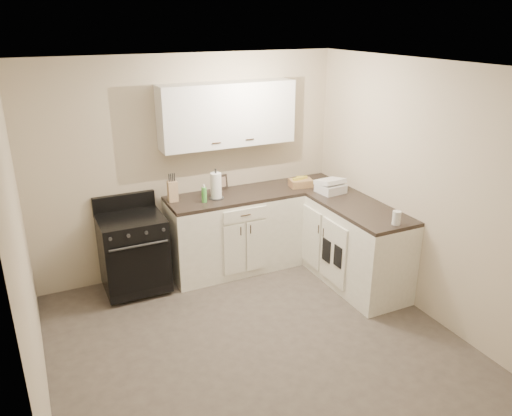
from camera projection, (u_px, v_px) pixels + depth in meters
name	position (u px, v px, depth m)	size (l,w,h in m)	color
floor	(257.00, 345.00, 4.64)	(3.60, 3.60, 0.00)	#473F38
ceiling	(257.00, 67.00, 3.75)	(3.60, 3.60, 0.00)	white
wall_back	(189.00, 167.00, 5.71)	(3.60, 3.60, 0.00)	beige
wall_right	(421.00, 191.00, 4.92)	(3.60, 3.60, 0.00)	beige
wall_left	(24.00, 263.00, 3.47)	(3.60, 3.60, 0.00)	beige
wall_front	(401.00, 336.00, 2.68)	(3.60, 3.60, 0.00)	beige
base_cabinets_back	(235.00, 233.00, 5.92)	(1.55, 0.60, 0.90)	white
base_cabinets_right	(342.00, 238.00, 5.80)	(0.60, 1.90, 0.90)	white
countertop_back	(234.00, 196.00, 5.75)	(1.55, 0.60, 0.04)	black
countertop_right	(344.00, 200.00, 5.63)	(0.60, 1.90, 0.04)	black
upper_cabinets	(227.00, 114.00, 5.54)	(1.55, 0.30, 0.70)	white
stove	(134.00, 253.00, 5.41)	(0.68, 0.58, 0.82)	black
knife_block	(173.00, 191.00, 5.50)	(0.10, 0.09, 0.23)	#D4B082
paper_towel	(216.00, 186.00, 5.57)	(0.12, 0.12, 0.30)	white
soap_bottle	(204.00, 195.00, 5.48)	(0.06, 0.06, 0.17)	green
picture_frame	(222.00, 182.00, 5.91)	(0.14, 0.02, 0.17)	black
wicker_basket	(301.00, 183.00, 6.00)	(0.27, 0.18, 0.09)	#AB7A50
countertop_grill	(331.00, 188.00, 5.80)	(0.28, 0.26, 0.10)	white
glass_jar	(396.00, 218.00, 4.89)	(0.08, 0.08, 0.14)	silver
oven_mitt_near	(338.00, 256.00, 5.33)	(0.02, 0.14, 0.24)	black
oven_mitt_far	(327.00, 250.00, 5.52)	(0.02, 0.15, 0.26)	black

